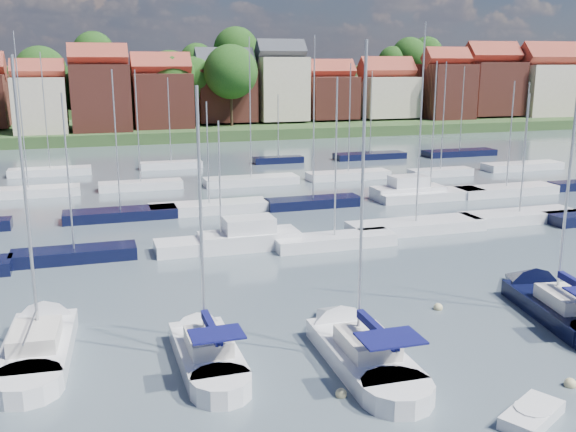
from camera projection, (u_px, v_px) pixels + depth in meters
name	position (u px, v px, depth m)	size (l,w,h in m)	color
ground	(253.00, 191.00, 65.64)	(260.00, 260.00, 0.00)	#475661
sailboat_left	(203.00, 347.00, 28.86)	(2.60, 9.47, 12.94)	white
sailboat_centre	(351.00, 344.00, 29.17)	(3.08, 11.01, 14.93)	white
sailboat_navy	(547.00, 301.00, 34.44)	(4.85, 11.73, 15.78)	black
sailboat_far	(42.00, 338.00, 29.83)	(3.57, 10.96, 14.34)	white
tender	(532.00, 415.00, 23.50)	(3.16, 2.56, 0.62)	white
buoy_c	(341.00, 396.00, 25.30)	(0.46, 0.46, 0.46)	beige
buoy_d	(570.00, 386.00, 26.09)	(0.50, 0.50, 0.50)	beige
buoy_e	(438.00, 309.00, 34.22)	(0.48, 0.48, 0.48)	beige
marina_field	(284.00, 195.00, 61.58)	(79.62, 41.41, 15.93)	white
far_shore_town	(165.00, 99.00, 151.27)	(212.46, 90.00, 22.27)	#365028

